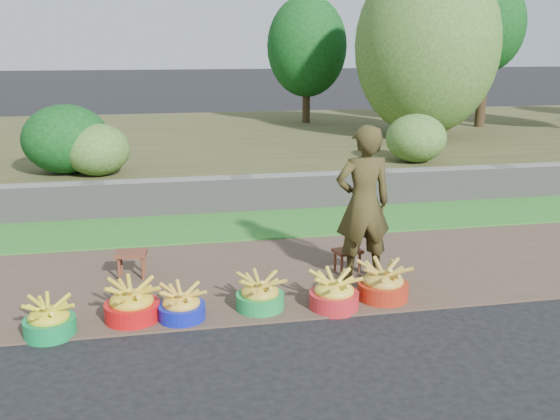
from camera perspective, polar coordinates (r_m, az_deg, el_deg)
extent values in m
plane|color=black|center=(6.01, 1.80, -10.14)|extent=(120.00, 120.00, 0.00)
cube|color=#4C3B2D|center=(7.13, -0.45, -5.88)|extent=(80.00, 2.50, 0.02)
cube|color=#307827|center=(9.00, -2.81, -1.36)|extent=(80.00, 1.50, 0.04)
cube|color=slate|center=(9.75, -3.56, 1.46)|extent=(80.00, 0.35, 0.55)
cube|color=#464724|center=(14.53, -6.15, 5.80)|extent=(80.00, 10.00, 0.50)
cylinder|color=#312515|center=(16.81, 2.42, 10.29)|extent=(0.20, 0.20, 1.35)
ellipsoid|color=#104916|center=(16.76, 2.47, 14.71)|extent=(2.08, 2.08, 2.60)
cylinder|color=#312515|center=(16.71, 18.00, 10.56)|extent=(0.25, 0.25, 1.93)
ellipsoid|color=#104916|center=(16.68, 18.43, 15.75)|extent=(1.83, 1.83, 2.29)
cylinder|color=#312515|center=(14.42, 12.92, 8.58)|extent=(0.17, 0.17, 1.07)
ellipsoid|color=#48722B|center=(14.34, 13.27, 14.42)|extent=(3.12, 3.12, 3.90)
ellipsoid|color=#48722B|center=(10.39, -16.39, 5.32)|extent=(1.04, 1.04, 0.83)
ellipsoid|color=#104916|center=(10.71, -18.98, 6.15)|extent=(1.39, 1.39, 1.11)
ellipsoid|color=#48722B|center=(11.36, 12.33, 6.44)|extent=(1.07, 1.07, 0.86)
cylinder|color=#0C823F|center=(6.07, -20.29, -10.00)|extent=(0.46, 0.46, 0.17)
ellipsoid|color=gold|center=(6.02, -20.41, -8.88)|extent=(0.41, 0.41, 0.26)
cylinder|color=red|center=(6.14, -13.35, -9.05)|extent=(0.52, 0.52, 0.19)
ellipsoid|color=gold|center=(6.08, -13.43, -7.79)|extent=(0.46, 0.46, 0.30)
cylinder|color=#0F1AAA|center=(6.07, -8.97, -9.23)|extent=(0.45, 0.45, 0.16)
ellipsoid|color=gold|center=(6.02, -9.02, -8.14)|extent=(0.39, 0.39, 0.26)
cylinder|color=#1A8E3E|center=(6.22, -1.84, -8.38)|extent=(0.48, 0.48, 0.17)
ellipsoid|color=gold|center=(6.16, -1.85, -7.25)|extent=(0.42, 0.42, 0.27)
cylinder|color=red|center=(6.26, 4.95, -8.24)|extent=(0.49, 0.49, 0.18)
ellipsoid|color=yellow|center=(6.20, 4.98, -7.07)|extent=(0.43, 0.43, 0.28)
cylinder|color=#A32612|center=(6.53, 9.36, -7.33)|extent=(0.52, 0.52, 0.19)
ellipsoid|color=gold|center=(6.47, 9.42, -6.13)|extent=(0.46, 0.46, 0.30)
cube|color=#5B2E1E|center=(7.12, -13.47, -3.88)|extent=(0.36, 0.29, 0.04)
cylinder|color=#5B2E1E|center=(7.10, -14.52, -5.27)|extent=(0.04, 0.04, 0.26)
cylinder|color=#5B2E1E|center=(7.07, -12.44, -5.24)|extent=(0.04, 0.04, 0.26)
cylinder|color=#5B2E1E|center=(7.27, -14.32, -4.79)|extent=(0.04, 0.04, 0.26)
cylinder|color=#5B2E1E|center=(7.23, -12.29, -4.75)|extent=(0.04, 0.04, 0.26)
cube|color=#5B2E1E|center=(7.13, 6.20, -3.76)|extent=(0.34, 0.29, 0.04)
cylinder|color=#5B2E1E|center=(7.06, 5.67, -5.10)|extent=(0.03, 0.03, 0.23)
cylinder|color=#5B2E1E|center=(7.17, 7.29, -4.83)|extent=(0.03, 0.03, 0.23)
cylinder|color=#5B2E1E|center=(7.19, 5.05, -4.70)|extent=(0.03, 0.03, 0.23)
cylinder|color=#5B2E1E|center=(7.30, 6.65, -4.44)|extent=(0.03, 0.03, 0.23)
imported|color=black|center=(6.79, 7.62, 0.57)|extent=(0.64, 0.43, 1.71)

